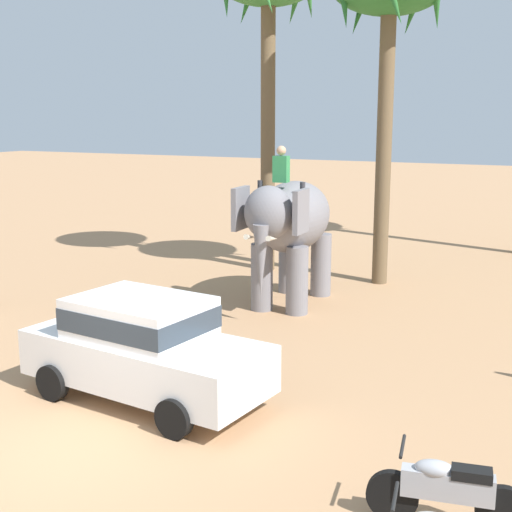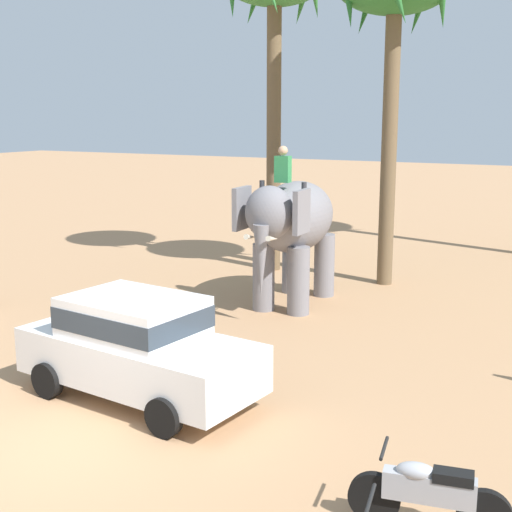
{
  "view_description": "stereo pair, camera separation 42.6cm",
  "coord_description": "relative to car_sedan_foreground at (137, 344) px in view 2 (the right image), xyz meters",
  "views": [
    {
      "loc": [
        6.29,
        -6.94,
        4.59
      ],
      "look_at": [
        -0.25,
        6.24,
        1.6
      ],
      "focal_mm": 49.18,
      "sensor_mm": 36.0,
      "label": 1
    },
    {
      "loc": [
        6.67,
        -6.75,
        4.59
      ],
      "look_at": [
        -0.25,
        6.24,
        1.6
      ],
      "focal_mm": 49.18,
      "sensor_mm": 36.0,
      "label": 2
    }
  ],
  "objects": [
    {
      "name": "ground_plane",
      "position": [
        0.15,
        -1.93,
        -0.93
      ],
      "size": [
        120.0,
        120.0,
        0.0
      ],
      "primitive_type": "plane",
      "color": "tan"
    },
    {
      "name": "car_sedan_foreground",
      "position": [
        0.0,
        0.0,
        0.0
      ],
      "size": [
        4.26,
        2.21,
        1.7
      ],
      "color": "white",
      "rests_on": "ground"
    },
    {
      "name": "elephant_with_mahout",
      "position": [
        -0.22,
        6.36,
        1.06
      ],
      "size": [
        1.81,
        3.93,
        3.88
      ],
      "color": "slate",
      "rests_on": "ground"
    },
    {
      "name": "motorcycle_mid_row",
      "position": [
        5.17,
        -1.52,
        -0.46
      ],
      "size": [
        1.79,
        0.57,
        0.94
      ],
      "color": "black",
      "rests_on": "ground"
    }
  ]
}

